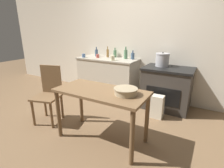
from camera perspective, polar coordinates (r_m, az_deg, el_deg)
ground_plane at (r=2.95m, az=-5.09°, el=-13.19°), size 14.00×14.00×0.00m
wall_back at (r=3.93m, az=8.10°, el=14.14°), size 8.00×0.07×2.55m
counter_cabinet at (r=4.05m, az=-1.47°, el=2.35°), size 1.37×0.57×0.87m
stove at (r=3.54m, az=17.43°, el=-1.27°), size 0.90×0.65×0.81m
work_table at (r=2.34m, az=-3.55°, el=-4.67°), size 1.23×0.59×0.73m
chair at (r=3.08m, az=-19.93°, el=-2.62°), size 0.50×0.50×0.93m
flour_sack at (r=3.18m, az=14.41°, el=-7.16°), size 0.22×0.16×0.41m
stock_pot at (r=3.51m, az=16.11°, el=7.62°), size 0.26×0.26×0.27m
mixing_bowl_large at (r=2.14m, az=4.50°, el=-2.28°), size 0.29×0.29×0.08m
bottle_far_left at (r=4.10m, az=-1.42°, el=10.08°), size 0.06×0.06×0.25m
bottle_left at (r=3.84m, az=6.77°, el=9.10°), size 0.08×0.08×0.19m
bottle_mid_left at (r=4.09m, az=0.98°, el=9.90°), size 0.07×0.07×0.22m
bottle_center_left at (r=3.89m, az=4.48°, el=9.71°), size 0.08×0.08×0.26m
bottle_center at (r=4.26m, az=-5.09°, el=10.15°), size 0.07×0.07×0.22m
cup_center_right at (r=4.03m, az=-4.71°, el=9.10°), size 0.07×0.07×0.08m
cup_mid_right at (r=3.67m, az=0.20°, el=8.46°), size 0.08×0.08×0.10m
cup_right at (r=4.12m, az=-9.22°, el=9.15°), size 0.08×0.08×0.08m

